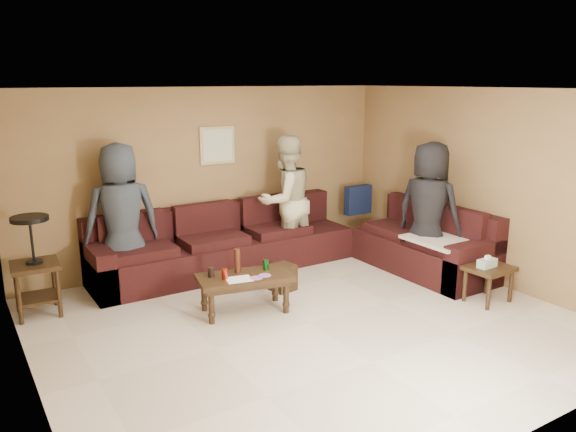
# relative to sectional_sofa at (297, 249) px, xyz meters

# --- Properties ---
(room) EXTENTS (5.60, 5.50, 2.50)m
(room) POSITION_rel_sectional_sofa_xyz_m (-0.81, -1.52, 1.34)
(room) COLOR beige
(room) RESTS_ON ground
(sectional_sofa) EXTENTS (4.65, 2.90, 0.97)m
(sectional_sofa) POSITION_rel_sectional_sofa_xyz_m (0.00, 0.00, 0.00)
(sectional_sofa) COLOR black
(sectional_sofa) RESTS_ON ground
(coffee_table) EXTENTS (1.14, 0.73, 0.72)m
(coffee_table) POSITION_rel_sectional_sofa_xyz_m (-1.27, -0.86, 0.05)
(coffee_table) COLOR #342111
(coffee_table) RESTS_ON ground
(end_table_left) EXTENTS (0.53, 0.53, 1.14)m
(end_table_left) POSITION_rel_sectional_sofa_xyz_m (-3.28, 0.31, 0.27)
(end_table_left) COLOR #342111
(end_table_left) RESTS_ON ground
(side_table_right) EXTENTS (0.55, 0.46, 0.59)m
(side_table_right) POSITION_rel_sectional_sofa_xyz_m (1.33, -2.13, 0.06)
(side_table_right) COLOR #342111
(side_table_right) RESTS_ON ground
(waste_bin) EXTENTS (0.32, 0.32, 0.33)m
(waste_bin) POSITION_rel_sectional_sofa_xyz_m (-0.54, -0.50, -0.16)
(waste_bin) COLOR #342111
(waste_bin) RESTS_ON ground
(wall_art) EXTENTS (0.52, 0.04, 0.52)m
(wall_art) POSITION_rel_sectional_sofa_xyz_m (-0.71, 0.96, 1.37)
(wall_art) COLOR tan
(wall_art) RESTS_ON ground
(person_left) EXTENTS (0.96, 0.67, 1.87)m
(person_left) POSITION_rel_sectional_sofa_xyz_m (-2.21, 0.57, 0.61)
(person_left) COLOR #2C333D
(person_left) RESTS_ON ground
(person_middle) EXTENTS (0.98, 0.81, 1.85)m
(person_middle) POSITION_rel_sectional_sofa_xyz_m (0.06, 0.41, 0.60)
(person_middle) COLOR beige
(person_middle) RESTS_ON ground
(person_right) EXTENTS (0.84, 1.03, 1.82)m
(person_right) POSITION_rel_sectional_sofa_xyz_m (1.37, -1.08, 0.59)
(person_right) COLOR black
(person_right) RESTS_ON ground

